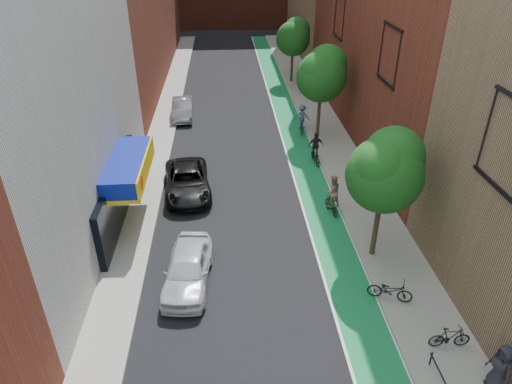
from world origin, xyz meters
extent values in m
cube|color=#167F52|center=(4.00, 26.00, 0.01)|extent=(2.00, 68.00, 0.01)
cube|color=gray|center=(-6.00, 26.00, 0.07)|extent=(2.00, 68.00, 0.15)
cube|color=gray|center=(6.50, 26.00, 0.07)|extent=(3.00, 68.00, 0.15)
cube|color=silver|center=(-11.00, 14.00, 6.00)|extent=(8.00, 20.00, 12.00)
cylinder|color=#332619|center=(5.60, 10.00, 1.65)|extent=(0.24, 0.24, 3.30)
sphere|color=#164813|center=(5.60, 10.00, 4.38)|extent=(3.36, 3.36, 3.36)
sphere|color=#164813|center=(6.00, 10.30, 5.10)|extent=(2.64, 2.64, 2.64)
sphere|color=#164813|center=(5.30, 9.70, 4.86)|extent=(2.40, 2.40, 2.40)
cylinder|color=#332619|center=(5.60, 24.00, 1.73)|extent=(0.24, 0.24, 3.47)
sphere|color=#164813|center=(5.60, 24.00, 4.60)|extent=(3.53, 3.53, 3.53)
sphere|color=#164813|center=(6.00, 24.30, 5.36)|extent=(2.77, 2.77, 2.77)
sphere|color=#164813|center=(5.30, 23.70, 5.10)|extent=(2.52, 2.52, 2.52)
cylinder|color=#332619|center=(5.60, 38.00, 1.59)|extent=(0.24, 0.24, 3.19)
sphere|color=#164813|center=(5.60, 38.00, 4.23)|extent=(3.25, 3.25, 3.25)
sphere|color=#164813|center=(6.00, 38.30, 4.93)|extent=(2.55, 2.55, 2.55)
sphere|color=#164813|center=(5.30, 37.70, 4.70)|extent=(2.32, 2.32, 2.32)
imported|color=silver|center=(-3.00, 8.71, 0.80)|extent=(2.27, 4.81, 1.59)
imported|color=black|center=(-3.49, 16.65, 0.76)|extent=(3.08, 5.70, 1.52)
imported|color=gray|center=(-4.60, 28.99, 0.76)|extent=(1.77, 4.64, 1.51)
imported|color=black|center=(4.47, 13.91, 0.47)|extent=(0.77, 1.61, 0.93)
imported|color=#947656|center=(4.47, 14.01, 1.29)|extent=(1.05, 0.89, 1.87)
imported|color=black|center=(4.70, 19.98, 0.48)|extent=(0.79, 1.87, 0.96)
imported|color=black|center=(4.70, 20.08, 1.22)|extent=(1.05, 0.51, 1.74)
imported|color=black|center=(4.64, 25.27, 0.54)|extent=(0.85, 1.87, 1.09)
imported|color=#425A77|center=(4.64, 25.37, 1.23)|extent=(1.24, 0.86, 1.75)
imported|color=black|center=(6.79, 4.34, 0.62)|extent=(1.57, 0.48, 0.94)
imported|color=black|center=(5.40, 6.92, 0.63)|extent=(1.95, 1.24, 0.97)
imported|color=#23222A|center=(7.60, 2.58, 1.09)|extent=(0.76, 1.02, 1.88)
camera|label=1|loc=(-1.13, -6.84, 13.65)|focal=32.00mm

